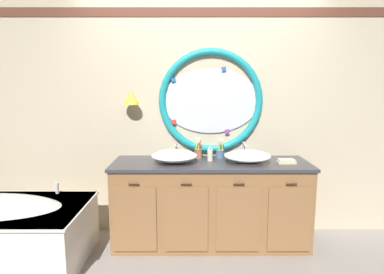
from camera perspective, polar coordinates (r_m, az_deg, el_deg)
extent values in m
plane|color=gray|center=(3.36, 1.82, -19.41)|extent=(14.00, 14.00, 0.00)
cube|color=beige|center=(3.56, 1.67, 4.19)|extent=(6.40, 0.08, 2.60)
cube|color=brown|center=(3.57, 1.77, 20.66)|extent=(6.27, 0.01, 0.09)
ellipsoid|color=silver|center=(3.50, 3.48, 6.16)|extent=(1.02, 0.02, 0.68)
torus|color=teal|center=(3.49, 3.49, 6.16)|extent=(1.09, 0.07, 1.09)
cube|color=orange|center=(3.55, 11.74, 5.86)|extent=(0.05, 0.01, 0.05)
cube|color=#2866B7|center=(3.49, 5.73, 11.52)|extent=(0.05, 0.01, 0.05)
cube|color=#2866B7|center=(3.48, -2.95, 9.77)|extent=(0.05, 0.01, 0.05)
cube|color=red|center=(3.50, -2.89, 2.57)|extent=(0.05, 0.01, 0.05)
cube|color=purple|center=(3.53, 6.29, 0.95)|extent=(0.05, 0.01, 0.05)
cylinder|color=#4C3823|center=(3.52, -10.04, 7.05)|extent=(0.02, 0.09, 0.02)
cone|color=gold|center=(3.47, -10.18, 6.69)|extent=(0.17, 0.17, 0.14)
cube|color=olive|center=(3.43, 3.41, -11.38)|extent=(1.90, 0.59, 0.81)
cube|color=#38383D|center=(3.30, 3.48, -4.53)|extent=(1.94, 0.63, 0.03)
cube|color=#38383D|center=(3.60, 3.22, -4.62)|extent=(1.90, 0.02, 0.11)
cube|color=olive|center=(3.20, -9.56, -13.83)|extent=(0.40, 0.02, 0.62)
cylinder|color=#422D1E|center=(3.07, -9.77, -7.90)|extent=(0.10, 0.01, 0.01)
cube|color=olive|center=(3.15, -0.74, -14.03)|extent=(0.40, 0.02, 0.62)
cylinder|color=#422D1E|center=(3.02, -0.76, -8.03)|extent=(0.10, 0.01, 0.01)
cube|color=olive|center=(3.18, 8.13, -13.91)|extent=(0.40, 0.02, 0.62)
cylinder|color=#422D1E|center=(3.05, 8.31, -7.96)|extent=(0.10, 0.01, 0.01)
cube|color=olive|center=(3.28, 16.63, -13.50)|extent=(0.40, 0.02, 0.62)
cylinder|color=#422D1E|center=(3.15, 16.98, -7.71)|extent=(0.10, 0.01, 0.01)
cylinder|color=silver|center=(3.60, -21.89, -8.09)|extent=(0.04, 0.04, 0.11)
ellipsoid|color=white|center=(3.26, -2.78, -3.27)|extent=(0.43, 0.32, 0.13)
torus|color=white|center=(3.26, -2.78, -3.21)|extent=(0.45, 0.45, 0.02)
cylinder|color=silver|center=(3.26, -2.78, -3.21)|extent=(0.03, 0.03, 0.01)
ellipsoid|color=white|center=(3.30, 9.75, -3.28)|extent=(0.43, 0.26, 0.13)
torus|color=white|center=(3.30, 9.75, -3.23)|extent=(0.45, 0.45, 0.02)
cylinder|color=silver|center=(3.30, 9.75, -3.23)|extent=(0.03, 0.03, 0.01)
cylinder|color=silver|center=(3.51, -2.56, -3.28)|extent=(0.05, 0.05, 0.02)
cylinder|color=silver|center=(3.50, -2.56, -2.13)|extent=(0.02, 0.02, 0.12)
sphere|color=silver|center=(3.49, -2.57, -1.12)|extent=(0.03, 0.03, 0.03)
cylinder|color=silver|center=(3.43, -2.62, -1.29)|extent=(0.02, 0.11, 0.02)
cylinder|color=silver|center=(3.51, -3.98, -2.96)|extent=(0.04, 0.04, 0.06)
cylinder|color=silver|center=(3.51, -1.13, -2.97)|extent=(0.04, 0.04, 0.06)
cube|color=silver|center=(3.51, -3.99, -2.42)|extent=(0.05, 0.01, 0.01)
cube|color=silver|center=(3.50, -1.13, -2.42)|extent=(0.05, 0.01, 0.01)
cylinder|color=silver|center=(3.55, 9.06, -3.26)|extent=(0.05, 0.05, 0.02)
cylinder|color=silver|center=(3.54, 9.09, -2.07)|extent=(0.02, 0.02, 0.13)
sphere|color=silver|center=(3.52, 9.12, -1.03)|extent=(0.03, 0.03, 0.03)
cylinder|color=silver|center=(3.47, 9.26, -1.20)|extent=(0.02, 0.12, 0.02)
cylinder|color=silver|center=(3.53, 7.67, -2.95)|extent=(0.04, 0.04, 0.06)
cylinder|color=silver|center=(3.56, 10.46, -2.93)|extent=(0.04, 0.04, 0.06)
cube|color=silver|center=(3.53, 7.68, -2.41)|extent=(0.05, 0.01, 0.01)
cube|color=silver|center=(3.55, 10.48, -2.39)|extent=(0.05, 0.01, 0.01)
cylinder|color=#996647|center=(3.46, 1.37, -2.85)|extent=(0.08, 0.08, 0.09)
torus|color=#996647|center=(3.45, 1.37, -2.08)|extent=(0.09, 0.09, 0.01)
cylinder|color=#E0383D|center=(3.45, 1.57, -1.94)|extent=(0.03, 0.02, 0.18)
cube|color=white|center=(3.43, 1.57, -0.27)|extent=(0.02, 0.02, 0.02)
cylinder|color=blue|center=(3.46, 1.34, -1.86)|extent=(0.03, 0.03, 0.18)
cube|color=white|center=(3.45, 1.35, -0.16)|extent=(0.02, 0.02, 0.03)
cylinder|color=yellow|center=(3.45, 1.06, -1.89)|extent=(0.01, 0.01, 0.19)
cube|color=white|center=(3.43, 1.06, -0.19)|extent=(0.02, 0.02, 0.02)
cylinder|color=yellow|center=(3.44, 1.43, -2.21)|extent=(0.03, 0.03, 0.15)
cube|color=white|center=(3.42, 1.43, -0.75)|extent=(0.03, 0.02, 0.03)
cylinder|color=slate|center=(3.47, 5.07, -2.95)|extent=(0.08, 0.08, 0.08)
torus|color=slate|center=(3.46, 5.08, -2.29)|extent=(0.09, 0.09, 0.01)
cylinder|color=yellow|center=(3.46, 5.48, -2.05)|extent=(0.02, 0.04, 0.17)
cube|color=white|center=(3.44, 5.51, -0.49)|extent=(0.02, 0.02, 0.03)
cylinder|color=green|center=(3.47, 5.10, -2.09)|extent=(0.03, 0.01, 0.16)
cube|color=white|center=(3.45, 5.12, -0.62)|extent=(0.02, 0.02, 0.02)
cylinder|color=yellow|center=(3.46, 4.87, -2.03)|extent=(0.03, 0.01, 0.17)
cube|color=white|center=(3.44, 4.89, -0.46)|extent=(0.02, 0.02, 0.02)
cylinder|color=pink|center=(3.44, 5.02, -2.20)|extent=(0.03, 0.04, 0.16)
cube|color=white|center=(3.42, 5.04, -0.71)|extent=(0.03, 0.02, 0.03)
cylinder|color=#EFE5C6|center=(3.33, 3.36, -3.10)|extent=(0.06, 0.06, 0.12)
cylinder|color=silver|center=(3.32, 3.38, -1.93)|extent=(0.03, 0.03, 0.02)
cylinder|color=silver|center=(3.30, 3.39, -1.75)|extent=(0.01, 0.04, 0.01)
cube|color=beige|center=(3.37, 16.12, -4.20)|extent=(0.17, 0.11, 0.02)
cube|color=beige|center=(3.36, 16.13, -3.87)|extent=(0.16, 0.11, 0.02)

